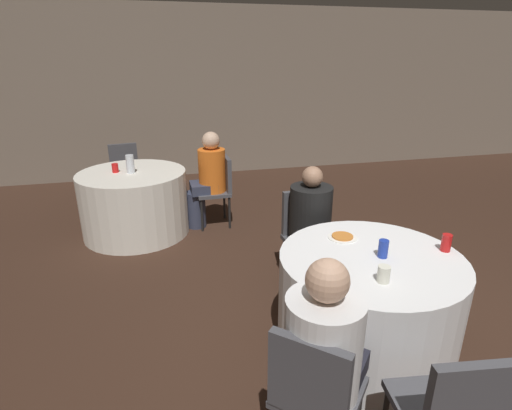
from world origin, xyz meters
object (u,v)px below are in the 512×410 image
Objects in this scene: person_white_shirt at (326,356)px; bottle_far at (130,164)px; person_black_shirt at (313,229)px; pizza_plate_near at (342,237)px; chair_far_east at (220,184)px; soda_can_red at (446,243)px; person_orange_shirt at (207,180)px; chair_far_north at (125,169)px; table_far at (135,203)px; soda_can_blue at (383,249)px; table_near at (366,305)px; chair_near_southwest at (314,390)px; chair_near_north at (305,229)px.

bottle_far is at bearing 151.30° from person_white_shirt.
person_black_shirt is 0.58m from pizza_plate_near.
soda_can_red is at bearing -156.98° from chair_far_east.
person_orange_shirt reaches higher than bottle_far.
person_white_shirt is at bearing -118.81° from pizza_plate_near.
chair_far_north is 4.03× the size of pizza_plate_near.
pizza_plate_near reaches higher than table_far.
soda_can_blue is (0.86, -2.56, 0.22)m from person_orange_shirt.
pizza_plate_near is (1.60, -2.19, 0.39)m from table_far.
person_orange_shirt is at bearing 90.00° from chair_far_east.
table_far is 5.72× the size of pizza_plate_near.
person_white_shirt is (0.04, -3.19, 0.09)m from chair_far_east.
table_near is 0.44m from soda_can_blue.
person_white_shirt is 1.61m from person_black_shirt.
chair_near_southwest is 1.46m from soda_can_red.
soda_can_blue is (0.76, 0.74, 0.29)m from chair_near_southwest.
table_far is 3.35m from person_white_shirt.
person_black_shirt is 5.48× the size of bottle_far.
chair_far_east is (0.06, 3.30, 0.00)m from chair_near_southwest.
soda_can_red is at bearing 114.86° from chair_far_north.
chair_near_north is 3.05m from chair_far_north.
person_orange_shirt reaches higher than soda_can_red.
chair_near_southwest is 4.18× the size of bottle_far.
chair_far_north is at bearing 98.50° from table_far.
table_near is 1.09× the size of person_black_shirt.
soda_can_red is 3.35m from bottle_far.
bottle_far reaches higher than table_near.
chair_near_southwest reaches higher than pizza_plate_near.
table_far is at bearing 90.00° from person_orange_shirt.
chair_near_southwest is at bearing -135.84° from soda_can_blue.
chair_near_southwest is 7.12× the size of soda_can_blue.
chair_far_east is 2.85m from soda_can_red.
person_white_shirt reaches higher than chair_near_north.
chair_near_north is 1.67m from person_orange_shirt.
chair_near_southwest is 3.30m from chair_far_east.
soda_can_blue is (1.73, -2.53, 0.44)m from table_far.
person_black_shirt reaches higher than bottle_far.
chair_far_north is 1.10m from bottle_far.
pizza_plate_near is (0.02, -0.70, 0.24)m from chair_near_north.
person_white_shirt is 1.30m from soda_can_red.
chair_far_north is at bearing 118.67° from pizza_plate_near.
chair_far_east is at bearing 133.30° from person_white_shirt.
person_black_shirt is at bearing 98.72° from soda_can_blue.
table_near is 10.16× the size of soda_can_blue.
person_white_shirt is (-0.51, -1.68, 0.09)m from chair_near_north.
person_white_shirt is (1.22, -4.18, 0.09)m from chair_far_north.
chair_far_east is at bearing 1.42° from table_far.
person_orange_shirt is (-0.10, 3.30, 0.07)m from chair_near_southwest.
chair_far_east is at bearing 105.42° from soda_can_blue.
table_near is 5.76× the size of pizza_plate_near.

